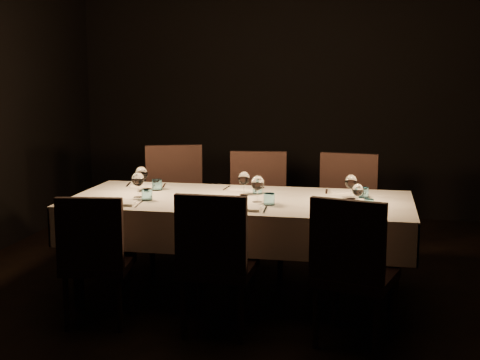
% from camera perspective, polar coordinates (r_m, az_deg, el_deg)
% --- Properties ---
extents(room, '(5.01, 6.01, 3.01)m').
position_cam_1_polar(room, '(4.86, 0.00, 6.97)').
color(room, black).
rests_on(room, ground).
extents(dining_table, '(2.52, 1.12, 0.76)m').
position_cam_1_polar(dining_table, '(4.97, 0.00, -2.43)').
color(dining_table, black).
rests_on(dining_table, ground).
extents(chair_near_left, '(0.49, 0.49, 0.90)m').
position_cam_1_polar(chair_near_left, '(4.54, -12.29, -6.21)').
color(chair_near_left, black).
rests_on(chair_near_left, ground).
extents(place_setting_near_left, '(0.36, 0.41, 0.19)m').
position_cam_1_polar(place_setting_near_left, '(4.93, -9.01, -0.85)').
color(place_setting_near_left, silver).
rests_on(place_setting_near_left, dining_table).
extents(chair_near_center, '(0.46, 0.46, 0.95)m').
position_cam_1_polar(chair_near_center, '(4.29, -2.11, -6.63)').
color(chair_near_center, black).
rests_on(chair_near_center, ground).
extents(place_setting_near_center, '(0.36, 0.42, 0.20)m').
position_cam_1_polar(place_setting_near_center, '(4.70, 1.37, -1.23)').
color(place_setting_near_center, silver).
rests_on(place_setting_near_center, dining_table).
extents(chair_near_right, '(0.56, 0.56, 0.96)m').
position_cam_1_polar(chair_near_right, '(4.16, 9.54, -7.23)').
color(chair_near_right, black).
rests_on(chair_near_right, ground).
extents(place_setting_near_right, '(0.29, 0.39, 0.16)m').
position_cam_1_polar(place_setting_near_right, '(4.64, 10.02, -1.70)').
color(place_setting_near_right, silver).
rests_on(place_setting_near_right, dining_table).
extents(chair_far_left, '(0.64, 0.64, 1.04)m').
position_cam_1_polar(chair_far_left, '(5.88, -5.56, -1.77)').
color(chair_far_left, black).
rests_on(chair_far_left, ground).
extents(place_setting_far_left, '(0.38, 0.42, 0.20)m').
position_cam_1_polar(place_setting_far_left, '(5.35, -7.99, 0.02)').
color(place_setting_far_left, silver).
rests_on(place_setting_far_left, dining_table).
extents(chair_far_center, '(0.54, 0.54, 1.01)m').
position_cam_1_polar(chair_far_center, '(5.70, 1.50, -2.26)').
color(chair_far_center, black).
rests_on(chair_far_center, ground).
extents(place_setting_far_center, '(0.33, 0.41, 0.18)m').
position_cam_1_polar(place_setting_far_center, '(5.15, 0.60, -0.34)').
color(place_setting_far_center, silver).
rests_on(place_setting_far_center, dining_table).
extents(chair_far_right, '(0.54, 0.54, 1.01)m').
position_cam_1_polar(chair_far_right, '(5.62, 9.00, -2.53)').
color(chair_far_right, black).
rests_on(chair_far_right, ground).
extents(place_setting_far_right, '(0.34, 0.41, 0.19)m').
position_cam_1_polar(place_setting_far_right, '(5.06, 9.54, -0.63)').
color(place_setting_far_right, silver).
rests_on(place_setting_far_right, dining_table).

